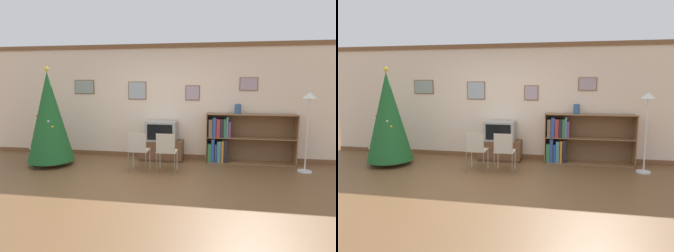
% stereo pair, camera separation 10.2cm
% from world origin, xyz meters
% --- Properties ---
extents(ground_plane, '(24.00, 24.00, 0.00)m').
position_xyz_m(ground_plane, '(0.00, 0.00, 0.00)').
color(ground_plane, brown).
extents(wall_back, '(8.83, 0.11, 2.70)m').
position_xyz_m(wall_back, '(-0.00, 2.27, 1.35)').
color(wall_back, beige).
rests_on(wall_back, ground_plane).
extents(christmas_tree, '(0.99, 0.99, 2.14)m').
position_xyz_m(christmas_tree, '(-2.29, 1.17, 1.06)').
color(christmas_tree, maroon).
rests_on(christmas_tree, ground_plane).
extents(tv_console, '(1.00, 0.46, 0.47)m').
position_xyz_m(tv_console, '(0.04, 1.98, 0.24)').
color(tv_console, '#4C311E').
rests_on(tv_console, ground_plane).
extents(television, '(0.70, 0.44, 0.45)m').
position_xyz_m(television, '(0.04, 1.98, 0.70)').
color(television, '#9E9E99').
rests_on(television, tv_console).
extents(folding_chair_left, '(0.40, 0.40, 0.82)m').
position_xyz_m(folding_chair_left, '(-0.25, 0.98, 0.47)').
color(folding_chair_left, '#BCB29E').
rests_on(folding_chair_left, ground_plane).
extents(folding_chair_right, '(0.40, 0.40, 0.82)m').
position_xyz_m(folding_chair_right, '(0.33, 0.98, 0.47)').
color(folding_chair_right, '#BCB29E').
rests_on(folding_chair_right, ground_plane).
extents(bookshelf, '(1.95, 0.36, 1.12)m').
position_xyz_m(bookshelf, '(1.68, 2.04, 0.54)').
color(bookshelf, olive).
rests_on(bookshelf, ground_plane).
extents(vase, '(0.15, 0.15, 0.22)m').
position_xyz_m(vase, '(1.76, 2.05, 1.23)').
color(vase, '#335684').
rests_on(vase, bookshelf).
extents(standing_lamp, '(0.28, 0.28, 1.62)m').
position_xyz_m(standing_lamp, '(3.10, 1.53, 1.24)').
color(standing_lamp, silver).
rests_on(standing_lamp, ground_plane).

